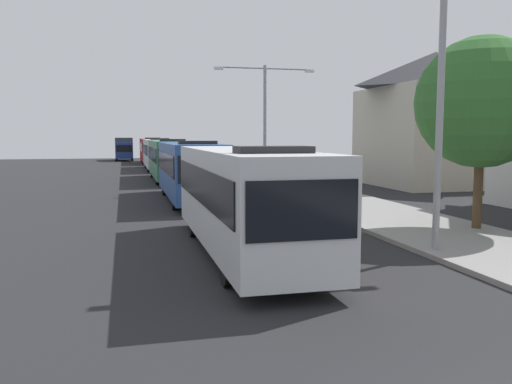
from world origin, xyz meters
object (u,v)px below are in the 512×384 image
Objects in this scene: bus_lead at (244,196)px; bus_second_in_line at (190,169)px; bus_rear at (151,150)px; streetlamp_mid at (265,112)px; roadside_tree at (482,103)px; box_truck_oncoming at (124,148)px; bus_middle at (169,159)px; streetlamp_near at (441,76)px; bus_fourth_in_line at (158,153)px; white_suv at (310,198)px.

bus_second_in_line is (0.00, 13.12, 0.00)m from bus_lead.
bus_rear is 35.80m from streetlamp_mid.
roadside_tree reaches higher than bus_rear.
box_truck_oncoming is 1.04× the size of roadside_tree.
roadside_tree reaches higher than bus_lead.
bus_rear is (-0.00, 26.70, -0.00)m from bus_middle.
streetlamp_near reaches higher than bus_lead.
bus_fourth_in_line is 2.52× the size of white_suv.
bus_second_in_line is 1.42× the size of streetlamp_mid.
bus_rear is 48.76m from white_suv.
streetlamp_mid is 1.14× the size of roadside_tree.
streetlamp_near is (5.40, -54.66, 3.42)m from bus_rear.
streetlamp_mid is at bearing -78.76° from box_truck_oncoming.
bus_lead is 1.52× the size of box_truck_oncoming.
bus_rear is (0.00, 53.17, 0.00)m from bus_lead.
roadside_tree is at bearing -52.94° from bus_second_in_line.
roadside_tree is (12.18, -60.32, 2.90)m from box_truck_oncoming.
box_truck_oncoming is 63.87m from streetlamp_near.
bus_lead and bus_second_in_line have the same top height.
roadside_tree is (8.87, -11.75, 2.91)m from bus_second_in_line.
bus_rear is at bearing 98.71° from streetlamp_mid.
white_suv is 14.04m from streetlamp_mid.
white_suv is at bearing -97.24° from streetlamp_mid.
bus_middle is 1.72× the size of roadside_tree.
streetlamp_mid reaches higher than bus_rear.
white_suv is at bearing -84.06° from bus_fourth_in_line.
streetlamp_near is at bearing -82.60° from bus_fourth_in_line.
bus_lead is 1.58× the size of roadside_tree.
bus_rear is 1.41× the size of streetlamp_mid.
bus_lead is 1.33× the size of streetlamp_near.
bus_lead is 0.98× the size of bus_second_in_line.
bus_second_in_line is 0.94× the size of bus_middle.
bus_fourth_in_line is at bearing 90.00° from bus_lead.
bus_lead and bus_rear have the same top height.
bus_second_in_line is 9.36m from white_suv.
bus_lead is 0.98× the size of bus_rear.
streetlamp_mid is 16.93m from roadside_tree.
bus_second_in_line is 1.56× the size of box_truck_oncoming.
bus_lead is at bearing -86.94° from box_truck_oncoming.
bus_lead is at bearing -90.00° from bus_second_in_line.
bus_lead is 0.93× the size of bus_fourth_in_line.
bus_middle is (0.00, 26.47, 0.00)m from bus_lead.
bus_lead is 53.17m from bus_rear.
streetlamp_near reaches higher than bus_fourth_in_line.
bus_second_in_line is 15.01m from roadside_tree.
roadside_tree is at bearing -78.59° from box_truck_oncoming.
bus_rear is 52.63m from roadside_tree.
streetlamp_near is 1.04× the size of streetlamp_mid.
box_truck_oncoming is 0.91× the size of streetlamp_mid.
streetlamp_mid reaches higher than bus_second_in_line.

